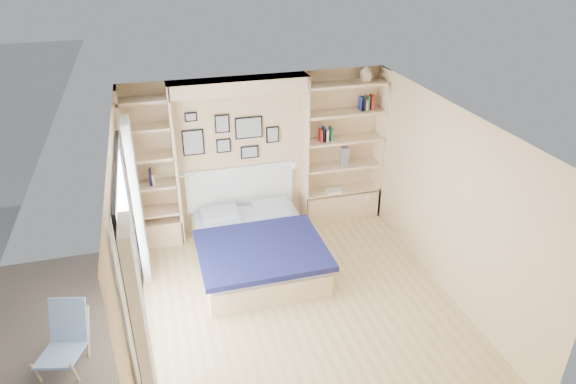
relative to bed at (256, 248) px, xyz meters
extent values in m
plane|color=#D1B57B|center=(0.33, -1.09, -0.28)|extent=(4.50, 4.50, 0.00)
plane|color=#D6B77F|center=(0.33, 1.16, 0.97)|extent=(4.00, 0.00, 4.00)
plane|color=#D6B77F|center=(0.33, -3.34, 0.97)|extent=(4.00, 0.00, 4.00)
plane|color=#D6B77F|center=(-1.67, -1.09, 0.97)|extent=(0.00, 4.50, 4.50)
plane|color=#D6B77F|center=(2.33, -1.09, 0.97)|extent=(0.00, 4.50, 4.50)
plane|color=white|center=(0.33, -1.09, 2.22)|extent=(4.50, 4.50, 0.00)
cube|color=beige|center=(-0.97, 0.98, 0.97)|extent=(0.04, 0.35, 2.50)
cube|color=beige|center=(1.03, 0.98, 0.97)|extent=(0.04, 0.35, 2.50)
cube|color=beige|center=(0.03, 0.98, 2.12)|extent=(2.00, 0.35, 0.20)
cube|color=beige|center=(2.31, 0.98, 0.97)|extent=(0.04, 0.35, 2.50)
cube|color=beige|center=(-1.65, 0.98, 0.97)|extent=(0.04, 0.35, 2.50)
cube|color=beige|center=(1.68, 0.98, -0.03)|extent=(1.30, 0.35, 0.50)
cube|color=beige|center=(-1.32, 0.98, -0.08)|extent=(0.70, 0.35, 0.40)
cube|color=black|center=(-1.64, -1.09, 1.95)|extent=(0.04, 2.08, 0.06)
cube|color=black|center=(-1.64, -1.09, -0.25)|extent=(0.04, 2.08, 0.06)
cube|color=black|center=(-1.64, -2.11, 0.82)|extent=(0.04, 0.06, 2.20)
cube|color=black|center=(-1.64, -0.07, 0.82)|extent=(0.04, 0.06, 2.20)
cube|color=silver|center=(-1.65, -1.09, 0.84)|extent=(0.01, 2.00, 2.20)
cube|color=white|center=(-1.55, -2.39, 0.87)|extent=(0.10, 0.45, 2.30)
cube|color=white|center=(-1.55, 0.21, 0.87)|extent=(0.10, 0.45, 2.30)
cube|color=beige|center=(1.68, 0.98, 0.22)|extent=(1.30, 0.35, 0.04)
cube|color=beige|center=(1.68, 0.98, 0.67)|extent=(1.30, 0.35, 0.04)
cube|color=beige|center=(1.68, 0.98, 1.12)|extent=(1.30, 0.35, 0.04)
cube|color=beige|center=(1.68, 0.98, 1.57)|extent=(1.30, 0.35, 0.04)
cube|color=beige|center=(1.68, 0.98, 2.02)|extent=(1.30, 0.35, 0.04)
cube|color=beige|center=(-1.32, 0.98, 0.27)|extent=(0.70, 0.35, 0.04)
cube|color=beige|center=(-1.32, 0.98, 0.72)|extent=(0.70, 0.35, 0.04)
cube|color=beige|center=(-1.32, 0.98, 1.17)|extent=(0.70, 0.35, 0.04)
cube|color=beige|center=(-1.32, 0.98, 1.62)|extent=(0.70, 0.35, 0.04)
cube|color=beige|center=(-1.32, 0.98, 2.02)|extent=(0.70, 0.35, 0.04)
cube|color=beige|center=(0.00, -0.01, -0.10)|extent=(1.62, 2.03, 0.35)
cube|color=#B5BBC5|center=(0.00, -0.01, 0.13)|extent=(1.58, 1.99, 0.10)
cube|color=#151847|center=(0.00, -0.36, 0.20)|extent=(1.72, 1.42, 0.08)
cube|color=#B5BBC5|center=(-0.41, 0.70, 0.24)|extent=(0.56, 0.41, 0.12)
cube|color=#B5BBC5|center=(0.41, 0.70, 0.24)|extent=(0.56, 0.41, 0.12)
cube|color=white|center=(0.00, 1.13, 0.44)|extent=(1.72, 0.04, 0.70)
cube|color=black|center=(-0.67, 1.13, 1.27)|extent=(0.32, 0.02, 0.40)
cube|color=gray|center=(-0.67, 1.12, 1.27)|extent=(0.28, 0.01, 0.36)
cube|color=black|center=(-0.22, 1.13, 1.52)|extent=(0.22, 0.02, 0.28)
cube|color=gray|center=(-0.22, 1.12, 1.52)|extent=(0.18, 0.01, 0.24)
cube|color=black|center=(-0.22, 1.13, 1.17)|extent=(0.22, 0.02, 0.22)
cube|color=gray|center=(-0.22, 1.12, 1.17)|extent=(0.18, 0.01, 0.18)
cube|color=black|center=(0.18, 1.13, 1.42)|extent=(0.42, 0.02, 0.34)
cube|color=gray|center=(0.18, 1.12, 1.42)|extent=(0.38, 0.01, 0.30)
cube|color=black|center=(0.18, 1.13, 1.02)|extent=(0.28, 0.02, 0.20)
cube|color=gray|center=(0.18, 1.12, 1.02)|extent=(0.24, 0.01, 0.16)
cube|color=black|center=(0.55, 1.13, 1.27)|extent=(0.20, 0.02, 0.26)
cube|color=gray|center=(0.55, 1.12, 1.27)|extent=(0.16, 0.01, 0.22)
cube|color=black|center=(-0.67, 1.13, 1.67)|extent=(0.18, 0.02, 0.14)
cube|color=gray|center=(-0.67, 1.12, 1.67)|extent=(0.14, 0.01, 0.10)
cylinder|color=silver|center=(-0.83, 0.91, 0.84)|extent=(0.20, 0.02, 0.02)
cone|color=white|center=(-0.73, 0.91, 0.82)|extent=(0.13, 0.12, 0.15)
cylinder|color=silver|center=(0.89, 0.91, 0.84)|extent=(0.20, 0.02, 0.02)
cone|color=white|center=(0.79, 0.91, 0.82)|extent=(0.13, 0.12, 0.15)
cube|color=#A51E1E|center=(1.28, 0.98, 1.24)|extent=(0.02, 0.15, 0.20)
cube|color=navy|center=(1.34, 0.98, 1.26)|extent=(0.03, 0.15, 0.23)
cube|color=black|center=(1.33, 0.98, 1.25)|extent=(0.03, 0.15, 0.20)
cube|color=#BFB28C|center=(1.37, 0.98, 1.24)|extent=(0.04, 0.15, 0.19)
cube|color=#26593F|center=(1.45, 0.98, 1.25)|extent=(0.03, 0.15, 0.21)
cube|color=#A51E1E|center=(1.92, 0.98, 1.69)|extent=(0.02, 0.15, 0.19)
cube|color=navy|center=(1.93, 0.98, 1.70)|extent=(0.03, 0.15, 0.21)
cube|color=black|center=(1.97, 0.98, 1.70)|extent=(0.03, 0.15, 0.20)
cube|color=#BFB28C|center=(1.99, 0.98, 1.68)|extent=(0.04, 0.15, 0.17)
cube|color=#275E34|center=(2.03, 0.98, 1.71)|extent=(0.03, 0.15, 0.22)
cube|color=#A51E1E|center=(2.10, 0.98, 1.71)|extent=(0.03, 0.15, 0.23)
cube|color=navy|center=(-1.36, 0.98, 0.84)|extent=(0.02, 0.15, 0.20)
cube|color=black|center=(-1.35, 0.98, 0.86)|extent=(0.03, 0.15, 0.24)
cube|color=#BFB28C|center=(-1.31, 0.98, 0.84)|extent=(0.03, 0.15, 0.18)
cube|color=beige|center=(1.97, 0.98, 2.12)|extent=(0.13, 0.13, 0.15)
cone|color=beige|center=(1.97, 0.98, 2.23)|extent=(0.20, 0.20, 0.08)
cube|color=slate|center=(1.70, 0.98, 0.84)|extent=(0.12, 0.12, 0.30)
cube|color=white|center=(1.53, 0.93, 0.26)|extent=(0.22, 0.16, 0.03)
cylinder|color=tan|center=(-2.75, -1.58, -0.09)|extent=(0.06, 0.13, 0.36)
cylinder|color=tan|center=(-2.35, -1.68, -0.09)|extent=(0.06, 0.13, 0.36)
cylinder|color=tan|center=(-2.63, -1.09, 0.00)|extent=(0.10, 0.30, 0.59)
cylinder|color=tan|center=(-2.23, -1.19, 0.00)|extent=(0.10, 0.30, 0.59)
cube|color=blue|center=(-2.51, -1.45, -0.02)|extent=(0.52, 0.58, 0.13)
cube|color=blue|center=(-2.42, -1.12, 0.18)|extent=(0.45, 0.29, 0.48)
camera|label=1|loc=(-1.24, -6.11, 4.12)|focal=32.00mm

